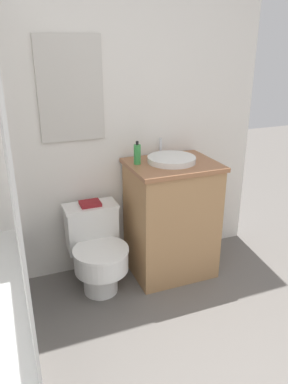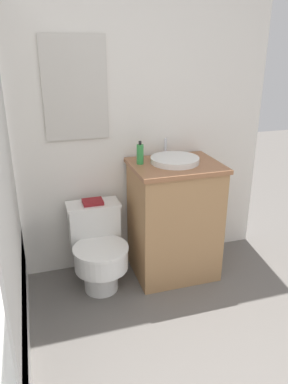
# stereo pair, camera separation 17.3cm
# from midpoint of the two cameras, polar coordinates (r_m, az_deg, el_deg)

# --- Properties ---
(wall_back) EXTENTS (3.08, 0.07, 2.50)m
(wall_back) POSITION_cam_midpoint_polar(r_m,az_deg,el_deg) (2.64, -10.41, 12.58)
(wall_back) COLOR white
(wall_back) RESTS_ON ground_plane
(toilet) EXTENTS (0.38, 0.53, 0.59)m
(toilet) POSITION_cam_midpoint_polar(r_m,az_deg,el_deg) (2.70, -5.17, -8.49)
(toilet) COLOR white
(toilet) RESTS_ON ground_plane
(vanity) EXTENTS (0.62, 0.51, 0.87)m
(vanity) POSITION_cam_midpoint_polar(r_m,az_deg,el_deg) (2.80, 6.36, -4.24)
(vanity) COLOR #AD7F51
(vanity) RESTS_ON ground_plane
(sink) EXTENTS (0.34, 0.38, 0.13)m
(sink) POSITION_cam_midpoint_polar(r_m,az_deg,el_deg) (2.65, 6.58, 4.86)
(sink) COLOR white
(sink) RESTS_ON vanity
(soap_bottle) EXTENTS (0.05, 0.05, 0.16)m
(soap_bottle) POSITION_cam_midpoint_polar(r_m,az_deg,el_deg) (2.60, 1.31, 5.79)
(soap_bottle) COLOR green
(soap_bottle) RESTS_ON vanity
(book_on_tank) EXTENTS (0.14, 0.12, 0.02)m
(book_on_tank) POSITION_cam_midpoint_polar(r_m,az_deg,el_deg) (2.68, -5.99, -1.53)
(book_on_tank) COLOR maroon
(book_on_tank) RESTS_ON toilet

